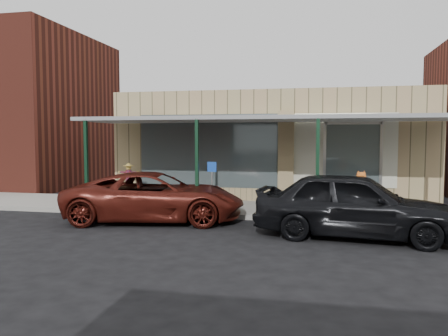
% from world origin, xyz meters
% --- Properties ---
extents(ground, '(120.00, 120.00, 0.00)m').
position_xyz_m(ground, '(0.00, 0.00, 0.00)').
color(ground, black).
rests_on(ground, ground).
extents(sidewalk, '(40.00, 3.20, 0.15)m').
position_xyz_m(sidewalk, '(0.00, 3.60, 0.07)').
color(sidewalk, gray).
rests_on(sidewalk, ground).
extents(storefront, '(12.00, 6.25, 4.20)m').
position_xyz_m(storefront, '(-0.00, 8.16, 2.09)').
color(storefront, '#96855C').
rests_on(storefront, ground).
extents(awning, '(12.00, 3.00, 3.04)m').
position_xyz_m(awning, '(0.00, 3.56, 3.01)').
color(awning, slate).
rests_on(awning, ground).
extents(block_buildings_near, '(61.00, 8.00, 8.00)m').
position_xyz_m(block_buildings_near, '(2.01, 9.20, 3.77)').
color(block_buildings_near, maroon).
rests_on(block_buildings_near, ground).
extents(barrel_scarecrow, '(0.83, 0.61, 1.37)m').
position_xyz_m(barrel_scarecrow, '(-5.00, 4.28, 0.61)').
color(barrel_scarecrow, '#503720').
rests_on(barrel_scarecrow, sidewalk).
extents(barrel_pumpkin, '(0.71, 0.71, 0.69)m').
position_xyz_m(barrel_pumpkin, '(-4.71, 3.72, 0.40)').
color(barrel_pumpkin, '#503720').
rests_on(barrel_pumpkin, sidewalk).
extents(handicap_sign, '(0.31, 0.10, 1.52)m').
position_xyz_m(handicap_sign, '(-1.50, 2.85, 1.13)').
color(handicap_sign, gray).
rests_on(handicap_sign, sidewalk).
extents(parked_sedan, '(4.98, 2.49, 1.63)m').
position_xyz_m(parked_sedan, '(2.68, 0.30, 0.82)').
color(parked_sedan, black).
rests_on(parked_sedan, ground).
extents(car_maroon, '(5.51, 3.26, 1.44)m').
position_xyz_m(car_maroon, '(-2.84, 1.33, 0.72)').
color(car_maroon, '#4F160F').
rests_on(car_maroon, ground).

